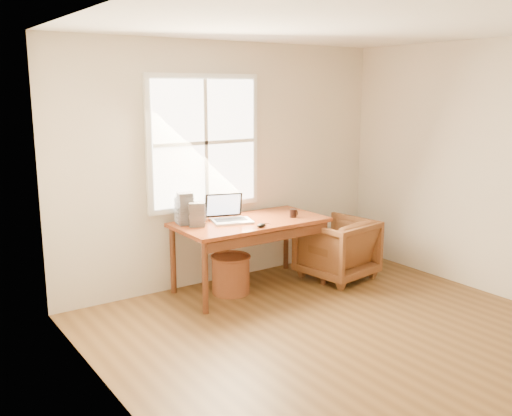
{
  "coord_description": "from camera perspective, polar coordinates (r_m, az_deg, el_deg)",
  "views": [
    {
      "loc": [
        -3.24,
        -3.05,
        2.11
      ],
      "look_at": [
        -0.03,
        1.65,
        0.91
      ],
      "focal_mm": 40.0,
      "sensor_mm": 36.0,
      "label": 1
    }
  ],
  "objects": [
    {
      "name": "mouse",
      "position": [
        5.69,
        0.52,
        -1.73
      ],
      "size": [
        0.14,
        0.11,
        0.04
      ],
      "primitive_type": "ellipsoid",
      "rotation": [
        0.0,
        0.0,
        0.38
      ],
      "color": "black",
      "rests_on": "desk"
    },
    {
      "name": "coffee_mug",
      "position": [
        6.13,
        3.73,
        -0.53
      ],
      "size": [
        0.09,
        0.09,
        0.09
      ],
      "primitive_type": "cylinder",
      "rotation": [
        0.0,
        0.0,
        -0.1
      ],
      "color": "black",
      "rests_on": "desk"
    },
    {
      "name": "desk",
      "position": [
        5.99,
        -0.59,
        -1.43
      ],
      "size": [
        1.6,
        0.8,
        0.04
      ],
      "primitive_type": "cube",
      "color": "brown",
      "rests_on": "room_shell"
    },
    {
      "name": "wicker_stool",
      "position": [
        6.01,
        -2.54,
        -6.69
      ],
      "size": [
        0.4,
        0.4,
        0.39
      ],
      "primitive_type": "cylinder",
      "rotation": [
        0.0,
        0.0,
        0.03
      ],
      "color": "brown",
      "rests_on": "room_shell"
    },
    {
      "name": "cd_stack_a",
      "position": [
        5.89,
        -7.37,
        -0.23
      ],
      "size": [
        0.15,
        0.14,
        0.27
      ],
      "primitive_type": "cube",
      "rotation": [
        0.0,
        0.0,
        -0.16
      ],
      "color": "#AEB2B9",
      "rests_on": "desk"
    },
    {
      "name": "cd_stack_c",
      "position": [
        5.81,
        -7.09,
        -0.06
      ],
      "size": [
        0.17,
        0.15,
        0.33
      ],
      "primitive_type": "cube",
      "rotation": [
        0.0,
        0.0,
        -0.19
      ],
      "color": "gray",
      "rests_on": "desk"
    },
    {
      "name": "armchair",
      "position": [
        6.5,
        8.08,
        -4.04
      ],
      "size": [
        0.83,
        0.85,
        0.68
      ],
      "primitive_type": "imported",
      "rotation": [
        0.0,
        0.0,
        3.29
      ],
      "color": "brown",
      "rests_on": "room_shell"
    },
    {
      "name": "cd_stack_d",
      "position": [
        6.0,
        -5.98,
        -0.33
      ],
      "size": [
        0.16,
        0.15,
        0.19
      ],
      "primitive_type": "cube",
      "rotation": [
        0.0,
        0.0,
        0.09
      ],
      "color": "silver",
      "rests_on": "desk"
    },
    {
      "name": "cd_stack_b",
      "position": [
        5.75,
        -5.98,
        -0.64
      ],
      "size": [
        0.19,
        0.18,
        0.24
      ],
      "primitive_type": "cube",
      "rotation": [
        0.0,
        0.0,
        -0.4
      ],
      "color": "#2A2B30",
      "rests_on": "desk"
    },
    {
      "name": "room_shell",
      "position": [
        4.61,
        10.55,
        1.79
      ],
      "size": [
        4.04,
        4.54,
        2.64
      ],
      "color": "brown",
      "rests_on": "ground"
    },
    {
      "name": "laptop",
      "position": [
        5.88,
        -2.39,
        -0.09
      ],
      "size": [
        0.48,
        0.49,
        0.28
      ],
      "primitive_type": null,
      "rotation": [
        0.0,
        0.0,
        -0.3
      ],
      "color": "#B3B5BB",
      "rests_on": "desk"
    }
  ]
}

